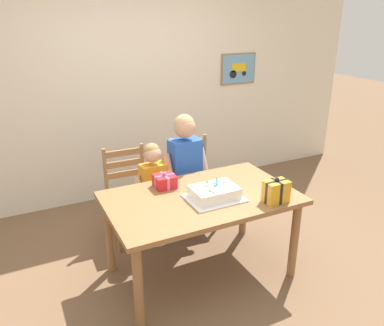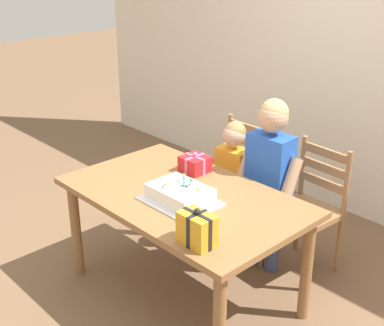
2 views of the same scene
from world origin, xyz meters
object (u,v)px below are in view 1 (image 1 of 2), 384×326
(gift_box_red_large, at_px, (276,191))
(child_younger, at_px, (153,184))
(chair_right, at_px, (193,181))
(child_older, at_px, (185,164))
(birthday_cake, at_px, (214,193))
(dining_table, at_px, (201,206))
(chair_left, at_px, (130,194))
(gift_box_beside_cake, at_px, (165,181))

(gift_box_red_large, bearing_deg, child_younger, 123.36)
(chair_right, bearing_deg, child_older, -133.18)
(child_older, xyz_separation_m, child_younger, (-0.33, 0.00, -0.14))
(birthday_cake, distance_m, child_younger, 0.79)
(dining_table, distance_m, birthday_cake, 0.18)
(gift_box_red_large, distance_m, child_younger, 1.20)
(child_older, height_order, child_younger, child_older)
(gift_box_red_large, xyz_separation_m, chair_right, (-0.13, 1.19, -0.37))
(dining_table, distance_m, gift_box_red_large, 0.62)
(gift_box_red_large, height_order, chair_right, gift_box_red_large)
(gift_box_red_large, distance_m, chair_left, 1.50)
(gift_box_beside_cake, relative_size, chair_left, 0.19)
(gift_box_beside_cake, height_order, chair_left, chair_left)
(gift_box_red_large, xyz_separation_m, child_older, (-0.32, 0.99, -0.07))
(chair_right, relative_size, child_older, 0.73)
(chair_right, xyz_separation_m, child_older, (-0.19, -0.21, 0.30))
(birthday_cake, bearing_deg, chair_right, 73.20)
(chair_right, bearing_deg, gift_box_beside_cake, -134.59)
(child_younger, bearing_deg, birthday_cake, -71.83)
(chair_left, bearing_deg, dining_table, -67.66)
(dining_table, height_order, child_older, child_older)
(dining_table, relative_size, child_older, 1.22)
(birthday_cake, relative_size, chair_left, 0.48)
(gift_box_red_large, bearing_deg, child_older, 107.91)
(gift_box_beside_cake, xyz_separation_m, child_younger, (0.03, 0.35, -0.18))
(dining_table, bearing_deg, gift_box_beside_cake, 124.55)
(birthday_cake, height_order, gift_box_beside_cake, birthday_cake)
(birthday_cake, xyz_separation_m, chair_right, (0.28, 0.94, -0.33))
(gift_box_red_large, bearing_deg, chair_right, 96.01)
(gift_box_beside_cake, relative_size, child_younger, 0.17)
(birthday_cake, xyz_separation_m, child_older, (0.09, 0.73, -0.03))
(gift_box_beside_cake, xyz_separation_m, chair_right, (0.55, 0.56, -0.33))
(child_older, bearing_deg, gift_box_beside_cake, -135.37)
(child_younger, bearing_deg, chair_left, 130.77)
(chair_left, distance_m, child_older, 0.62)
(dining_table, relative_size, birthday_cake, 3.48)
(chair_left, relative_size, child_younger, 0.90)
(gift_box_red_large, xyz_separation_m, gift_box_beside_cake, (-0.68, 0.63, -0.03))
(chair_left, distance_m, child_younger, 0.31)
(chair_right, distance_m, child_older, 0.41)
(gift_box_red_large, relative_size, child_younger, 0.20)
(birthday_cake, bearing_deg, chair_left, 113.99)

